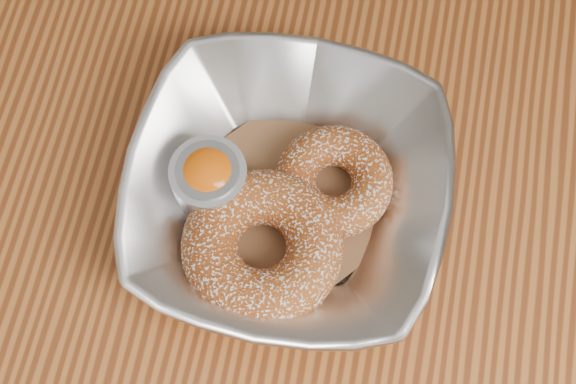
% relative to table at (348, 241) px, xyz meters
% --- Properties ---
extents(ground_plane, '(4.00, 4.00, 0.00)m').
position_rel_table_xyz_m(ground_plane, '(0.00, 0.00, -0.65)').
color(ground_plane, '#565659').
rests_on(ground_plane, ground).
extents(table, '(1.20, 0.80, 0.75)m').
position_rel_table_xyz_m(table, '(0.00, 0.00, 0.00)').
color(table, brown).
rests_on(table, ground_plane).
extents(serving_bowl, '(0.24, 0.24, 0.06)m').
position_rel_table_xyz_m(serving_bowl, '(-0.05, -0.01, 0.13)').
color(serving_bowl, silver).
rests_on(serving_bowl, table).
extents(parchment, '(0.20, 0.20, 0.00)m').
position_rel_table_xyz_m(parchment, '(-0.05, -0.01, 0.11)').
color(parchment, brown).
rests_on(parchment, table).
extents(donut_back, '(0.12, 0.12, 0.03)m').
position_rel_table_xyz_m(donut_back, '(-0.02, 0.00, 0.12)').
color(donut_back, '#8F3F15').
rests_on(donut_back, parchment).
extents(donut_front, '(0.15, 0.15, 0.04)m').
position_rel_table_xyz_m(donut_front, '(-0.06, -0.06, 0.13)').
color(donut_front, '#8F3F15').
rests_on(donut_front, parchment).
extents(ramekin, '(0.06, 0.06, 0.05)m').
position_rel_table_xyz_m(ramekin, '(-0.11, -0.02, 0.13)').
color(ramekin, silver).
rests_on(ramekin, table).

